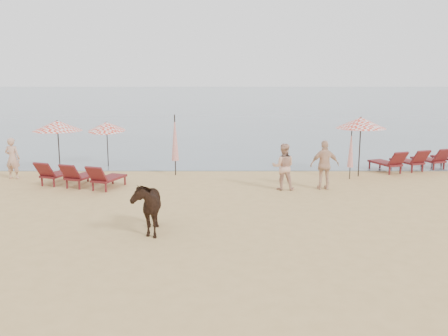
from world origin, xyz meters
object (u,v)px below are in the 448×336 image
object	(u,v)px
umbrella_open_right	(361,123)
umbrella_closed_left	(175,138)
cow	(146,206)
umbrella_closed_right	(351,149)
beachgoer_left	(12,158)
beachgoer_right_b	(325,165)
lounger_cluster_right	(422,159)
lounger_cluster_left	(79,175)
beachgoer_right_a	(283,167)
umbrella_open_left_a	(57,126)
umbrella_open_left_b	(107,126)

from	to	relation	value
umbrella_open_right	umbrella_closed_left	world-z (taller)	umbrella_closed_left
cow	umbrella_closed_left	bearing A→B (deg)	80.86
umbrella_open_right	umbrella_closed_right	bearing A→B (deg)	-143.88
cow	beachgoer_left	bearing A→B (deg)	124.19
beachgoer_right_b	lounger_cluster_right	bearing A→B (deg)	-146.69
lounger_cluster_left	umbrella_open_right	bearing A→B (deg)	30.54
lounger_cluster_right	umbrella_open_right	distance (m)	3.97
lounger_cluster_left	beachgoer_right_b	world-z (taller)	beachgoer_right_b
umbrella_closed_left	umbrella_closed_right	size ratio (longest dim) A/B	1.27
beachgoer_right_a	beachgoer_right_b	distance (m)	1.55
umbrella_closed_right	cow	distance (m)	10.14
beachgoer_right_a	beachgoer_right_b	size ratio (longest dim) A/B	0.94
umbrella_open_right	cow	size ratio (longest dim) A/B	1.42
beachgoer_right_b	cow	bearing A→B (deg)	37.85
umbrella_open_left_a	beachgoer_right_b	xyz separation A→B (m)	(10.83, -2.79, -1.18)
cow	lounger_cluster_left	bearing A→B (deg)	112.75
umbrella_open_right	umbrella_open_left_a	bearing A→B (deg)	166.90
umbrella_open_left_a	umbrella_closed_left	distance (m)	5.02
umbrella_open_right	beachgoer_left	bearing A→B (deg)	170.64
beachgoer_right_b	beachgoer_left	bearing A→B (deg)	-12.04
beachgoer_left	beachgoer_right_b	world-z (taller)	beachgoer_right_b
umbrella_open_left_a	umbrella_open_right	bearing A→B (deg)	-12.80
umbrella_closed_right	beachgoer_right_a	size ratio (longest dim) A/B	1.17
lounger_cluster_right	beachgoer_right_b	distance (m)	6.45
lounger_cluster_right	umbrella_open_left_b	bearing A→B (deg)	155.62
umbrella_open_left_a	umbrella_open_right	xyz separation A→B (m)	(12.77, -0.40, 0.16)
umbrella_open_left_a	beachgoer_right_b	distance (m)	11.25
umbrella_closed_right	lounger_cluster_right	bearing A→B (deg)	28.25
umbrella_open_left_a	beachgoer_left	size ratio (longest dim) A/B	1.37
beachgoer_right_a	lounger_cluster_right	bearing A→B (deg)	-145.56
beachgoer_left	lounger_cluster_left	bearing A→B (deg)	163.00
lounger_cluster_right	cow	size ratio (longest dim) A/B	2.66
lounger_cluster_left	umbrella_closed_right	world-z (taller)	umbrella_closed_right
lounger_cluster_right	beachgoer_left	size ratio (longest dim) A/B	2.75
umbrella_open_right	lounger_cluster_left	bearing A→B (deg)	178.67
umbrella_closed_right	cow	size ratio (longest dim) A/B	1.15
umbrella_open_right	beachgoer_right_a	world-z (taller)	umbrella_open_right
umbrella_closed_left	cow	world-z (taller)	umbrella_closed_left
beachgoer_left	beachgoer_right_b	distance (m)	12.61
umbrella_closed_right	cow	world-z (taller)	umbrella_closed_right
umbrella_open_left_b	umbrella_closed_right	bearing A→B (deg)	-39.70
beachgoer_right_b	umbrella_open_left_a	bearing A→B (deg)	-17.81
umbrella_closed_left	beachgoer_left	bearing A→B (deg)	-173.51
lounger_cluster_left	beachgoer_right_a	xyz separation A→B (m)	(7.76, -0.47, 0.41)
umbrella_closed_left	cow	bearing A→B (deg)	-90.36
umbrella_open_left_b	beachgoer_left	size ratio (longest dim) A/B	1.27
beachgoer_left	beachgoer_right_b	bearing A→B (deg)	179.56
lounger_cluster_left	beachgoer_left	distance (m)	3.51
umbrella_open_left_a	umbrella_closed_left	world-z (taller)	umbrella_closed_left
umbrella_open_left_b	beachgoer_right_b	bearing A→B (deg)	-51.70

